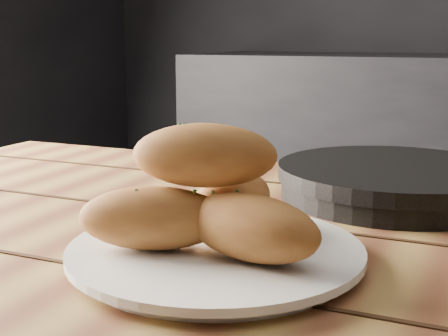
{
  "coord_description": "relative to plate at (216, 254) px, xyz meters",
  "views": [
    {
      "loc": [
        -0.31,
        -0.65,
        0.96
      ],
      "look_at": [
        -0.54,
        -0.11,
        0.84
      ],
      "focal_mm": 50.0,
      "sensor_mm": 36.0,
      "label": 1
    }
  ],
  "objects": [
    {
      "name": "bread_rolls",
      "position": [
        -0.0,
        -0.0,
        0.05
      ],
      "size": [
        0.24,
        0.2,
        0.12
      ],
      "color": "#A1692C",
      "rests_on": "plate"
    },
    {
      "name": "skillet",
      "position": [
        0.12,
        0.32,
        0.01
      ],
      "size": [
        0.45,
        0.31,
        0.05
      ],
      "color": "black",
      "rests_on": "table"
    },
    {
      "name": "plate",
      "position": [
        0.0,
        0.0,
        0.0
      ],
      "size": [
        0.28,
        0.28,
        0.02
      ],
      "color": "white",
      "rests_on": "table"
    }
  ]
}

